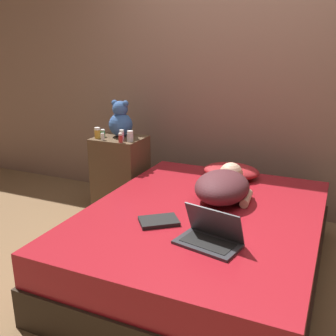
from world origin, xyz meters
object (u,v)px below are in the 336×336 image
person_lying (224,185)px  bottle_pink (122,135)px  teddy_bear (121,121)px  bottle_white (103,137)px  laptop (210,236)px  pillow (231,171)px  book (159,221)px  bottle_green (103,133)px  bottle_amber (97,133)px  bottle_clear (130,136)px  bottle_red (120,138)px

person_lying → bottle_pink: bearing=158.0°
teddy_bear → bottle_white: (-0.07, -0.19, -0.11)m
laptop → person_lying: bearing=112.2°
teddy_bear → bottle_pink: 0.18m
pillow → book: (-0.17, -1.02, -0.04)m
pillow → bottle_pink: size_ratio=4.92×
pillow → bottle_white: (-1.08, -0.23, 0.23)m
bottle_green → pillow: bearing=6.2°
bottle_amber → bottle_clear: size_ratio=1.04×
teddy_bear → bottle_clear: size_ratio=3.52×
person_lying → book: (-0.25, -0.55, -0.09)m
teddy_bear → person_lying: bearing=-22.0°
pillow → bottle_green: bottle_green is taller
teddy_bear → bottle_white: size_ratio=5.28×
person_lying → bottle_red: size_ratio=8.47×
laptop → bottle_clear: size_ratio=4.13×
bottle_pink → bottle_clear: size_ratio=1.01×
bottle_red → teddy_bear: bearing=119.6°
pillow → bottle_white: bearing=-168.1°
bottle_white → book: bottle_white is taller
pillow → bottle_green: 1.17m
laptop → bottle_red: (-1.09, 0.91, 0.25)m
laptop → bottle_clear: bearing=148.8°
bottle_red → bottle_white: bearing=176.5°
person_lying → bottle_white: 1.20m
person_lying → bottle_clear: bearing=156.7°
teddy_bear → bottle_amber: bearing=-136.1°
book → bottle_red: bearing=132.8°
pillow → bottle_clear: size_ratio=4.97×
bottle_pink → bottle_red: bearing=-68.1°
bottle_amber → bottle_white: size_ratio=1.56×
bottle_clear → book: size_ratio=0.32×
bottle_amber → bottle_pink: size_ratio=1.03×
person_lying → bottle_amber: 1.29m
bottle_amber → book: size_ratio=0.34×
bottle_pink → bottle_clear: 0.08m
laptop → bottle_red: bottle_red is taller
laptop → bottle_pink: (-1.12, 0.97, 0.25)m
bottle_red → pillow: bearing=14.9°
bottle_clear → book: bearing=-51.7°
bottle_pink → book: bottle_pink is taller
teddy_bear → laptop: bearing=-42.5°
person_lying → bottle_pink: size_ratio=7.35×
person_lying → bottle_amber: size_ratio=7.16×
bottle_white → bottle_green: 0.12m
pillow → bottle_amber: 1.20m
bottle_pink → person_lying: bearing=-17.1°
bottle_pink → bottle_red: bottle_pink is taller
bottle_green → book: bottle_green is taller
pillow → bottle_amber: bearing=-170.9°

